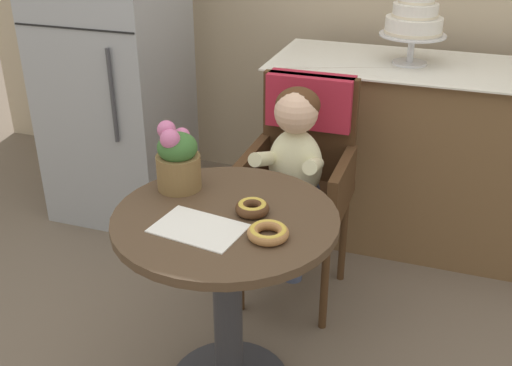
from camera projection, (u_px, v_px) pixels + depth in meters
The scene contains 10 objects.
cafe_table at pixel (227, 271), 2.01m from camera, with size 0.72×0.72×0.72m.
wicker_chair at pixel (303, 154), 2.53m from camera, with size 0.42×0.45×0.95m.
seated_child at pixel (293, 161), 2.38m from camera, with size 0.27×0.32×0.73m.
paper_napkin at pixel (199, 228), 1.83m from camera, with size 0.27×0.18×0.00m, color white.
donut_front at pixel (252, 207), 1.91m from camera, with size 0.11×0.11×0.04m.
donut_mid at pixel (268, 232), 1.78m from camera, with size 0.12×0.12×0.03m.
flower_vase at pixel (178, 158), 2.03m from camera, with size 0.15×0.15×0.24m.
display_counter at pixel (430, 156), 2.97m from camera, with size 1.56×0.62×0.90m.
tiered_cake_stand at pixel (414, 20), 2.72m from camera, with size 0.30×0.30×0.33m.
refrigerator at pixel (113, 58), 3.09m from camera, with size 0.64×0.63×1.70m.
Camera 1 is at (0.64, -1.54, 1.67)m, focal length 42.68 mm.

